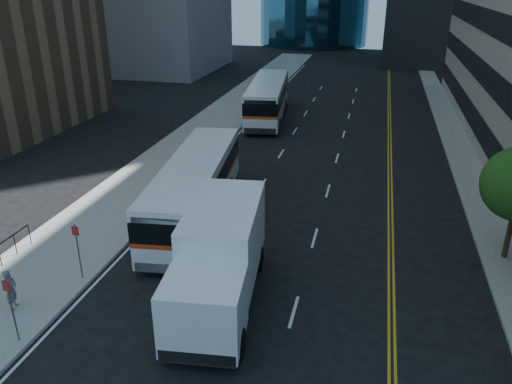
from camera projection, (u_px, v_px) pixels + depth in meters
ground at (270, 344)px, 17.18m from camera, size 160.00×160.00×0.00m
sidewalk_west at (210, 128)px, 41.75m from camera, size 5.00×90.00×0.15m
sidewalk_east at (457, 145)px, 37.52m from camera, size 2.00×90.00×0.15m
bus_front at (195, 187)px, 25.67m from camera, size 4.08×12.38×3.13m
bus_rear at (268, 98)px, 44.33m from camera, size 4.26×12.95×3.28m
box_truck at (220, 258)px, 18.73m from camera, size 3.47×7.89×3.66m
pedestrian at (11, 289)px, 18.54m from camera, size 0.54×0.68×1.63m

